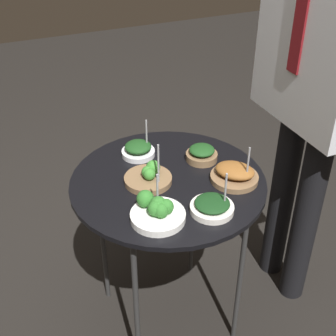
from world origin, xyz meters
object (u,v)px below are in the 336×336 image
at_px(serving_cart, 168,191).
at_px(bowl_spinach_front_center, 138,150).
at_px(waiter_figure, 322,58).
at_px(bowl_broccoli_back_left, 149,177).
at_px(bowl_roast_front_right, 235,174).
at_px(bowl_spinach_front_left, 202,154).
at_px(bowl_broccoli_center, 157,211).
at_px(bowl_spinach_back_right, 212,206).

relative_size(serving_cart, bowl_spinach_front_center, 5.01).
bearing_deg(waiter_figure, serving_cart, -91.26).
bearing_deg(bowl_spinach_front_center, waiter_figure, 71.50).
xyz_separation_m(bowl_broccoli_back_left, bowl_roast_front_right, (0.11, 0.28, 0.00)).
height_order(serving_cart, bowl_roast_front_right, bowl_roast_front_right).
bearing_deg(bowl_spinach_front_left, bowl_broccoli_back_left, -76.46).
height_order(bowl_spinach_front_center, bowl_broccoli_center, bowl_spinach_front_center).
height_order(bowl_broccoli_center, waiter_figure, waiter_figure).
bearing_deg(bowl_spinach_back_right, serving_cart, -164.36).
relative_size(bowl_spinach_front_center, bowl_spinach_back_right, 1.01).
distance_m(bowl_roast_front_right, bowl_broccoli_center, 0.34).
bearing_deg(bowl_broccoli_center, bowl_spinach_back_right, 78.64).
height_order(serving_cart, bowl_spinach_front_left, bowl_spinach_front_left).
distance_m(serving_cart, waiter_figure, 0.72).
distance_m(serving_cart, bowl_broccoli_back_left, 0.10).
height_order(bowl_spinach_front_left, waiter_figure, waiter_figure).
bearing_deg(bowl_spinach_front_center, serving_cart, 11.65).
relative_size(bowl_spinach_front_center, waiter_figure, 0.08).
distance_m(bowl_spinach_front_left, bowl_spinach_back_right, 0.31).
relative_size(bowl_broccoli_back_left, waiter_figure, 0.10).
distance_m(bowl_broccoli_back_left, bowl_broccoli_center, 0.20).
distance_m(bowl_spinach_back_right, bowl_broccoli_center, 0.18).
bearing_deg(bowl_spinach_back_right, waiter_figure, 111.58).
relative_size(bowl_spinach_front_left, bowl_roast_front_right, 0.68).
bearing_deg(bowl_broccoli_back_left, waiter_figure, 87.58).
xyz_separation_m(serving_cart, bowl_spinach_back_right, (0.22, 0.06, 0.07)).
bearing_deg(bowl_broccoli_center, bowl_broccoli_back_left, 165.97).
relative_size(bowl_spinach_back_right, bowl_broccoli_center, 0.82).
height_order(bowl_spinach_back_right, waiter_figure, waiter_figure).
height_order(bowl_spinach_back_right, bowl_broccoli_center, bowl_spinach_back_right).
bearing_deg(bowl_spinach_front_center, bowl_spinach_back_right, 13.77).
xyz_separation_m(bowl_broccoli_back_left, bowl_broccoli_center, (0.20, -0.05, 0.01)).
bearing_deg(bowl_roast_front_right, bowl_broccoli_center, -75.15).
distance_m(bowl_spinach_front_center, bowl_spinach_back_right, 0.43).
bearing_deg(bowl_spinach_front_center, bowl_spinach_front_left, 59.27).
distance_m(serving_cart, bowl_spinach_front_center, 0.21).
bearing_deg(serving_cart, bowl_broccoli_back_left, -102.38).
relative_size(bowl_spinach_front_left, bowl_spinach_front_center, 0.82).
height_order(bowl_broccoli_back_left, bowl_spinach_back_right, bowl_broccoli_back_left).
bearing_deg(waiter_figure, bowl_spinach_back_right, -68.42).
xyz_separation_m(bowl_broccoli_back_left, bowl_spinach_front_left, (-0.06, 0.23, 0.00)).
bearing_deg(bowl_roast_front_right, bowl_spinach_front_center, -138.77).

